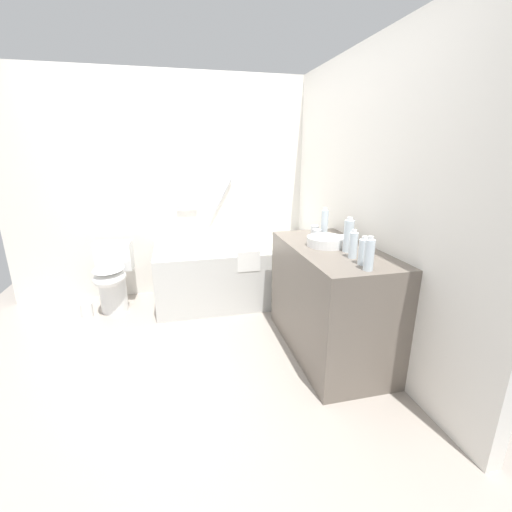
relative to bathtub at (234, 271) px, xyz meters
name	(u,v)px	position (x,y,z in m)	size (l,w,h in m)	color
ground_plane	(180,350)	(-0.61, -0.90, -0.32)	(3.93, 3.93, 0.00)	#9E9389
wall_back_tiled	(170,189)	(-0.61, 0.44, 0.84)	(3.33, 0.10, 2.33)	white
wall_right_mirror	(361,201)	(0.90, -0.90, 0.84)	(0.10, 2.98, 2.33)	white
bathtub	(234,271)	(0.00, 0.00, 0.00)	(1.63, 0.79, 1.27)	silver
toilet	(112,277)	(-1.23, 0.04, 0.02)	(0.38, 0.55, 0.68)	white
vanity_counter	(329,300)	(0.56, -1.14, 0.11)	(0.59, 1.22, 0.86)	#6B6056
sink_basin	(326,241)	(0.53, -1.09, 0.57)	(0.29, 0.29, 0.07)	white
sink_faucet	(348,240)	(0.71, -1.09, 0.57)	(0.10, 0.15, 0.08)	#A8A8AD
water_bottle_0	(348,236)	(0.61, -1.27, 0.66)	(0.07, 0.07, 0.25)	silver
water_bottle_1	(369,255)	(0.54, -1.66, 0.64)	(0.06, 0.06, 0.21)	silver
water_bottle_2	(325,223)	(0.63, -0.82, 0.66)	(0.06, 0.06, 0.25)	silver
water_bottle_3	(353,245)	(0.57, -1.42, 0.63)	(0.06, 0.06, 0.20)	silver
water_bottle_4	(364,252)	(0.56, -1.56, 0.62)	(0.06, 0.06, 0.18)	silver
drinking_glass_0	(315,230)	(0.58, -0.73, 0.58)	(0.07, 0.07, 0.08)	white
drinking_glass_1	(317,234)	(0.54, -0.89, 0.58)	(0.07, 0.07, 0.08)	white
toilet_paper_roll	(87,310)	(-1.48, -0.07, -0.25)	(0.11, 0.11, 0.14)	white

